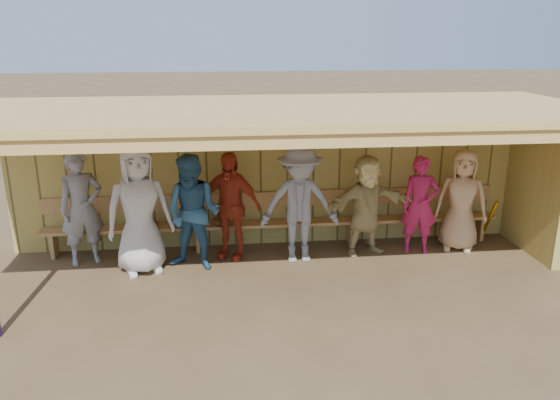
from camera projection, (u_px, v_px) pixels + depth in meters
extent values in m
plane|color=brown|center=(283.00, 273.00, 8.25)|extent=(90.00, 90.00, 0.00)
imported|color=gray|center=(82.00, 208.00, 8.39)|extent=(0.76, 0.63, 1.79)
imported|color=silver|center=(139.00, 210.00, 8.04)|extent=(1.11, 0.90, 1.97)
imported|color=#2F5E82|center=(193.00, 213.00, 8.19)|extent=(1.05, 0.95, 1.78)
imported|color=#AA321B|center=(230.00, 206.00, 8.59)|extent=(1.10, 0.79, 1.74)
imported|color=gray|center=(300.00, 204.00, 8.45)|extent=(1.22, 0.71, 1.88)
imported|color=#D7C279|center=(366.00, 205.00, 8.78)|extent=(1.60, 0.88, 1.65)
imported|color=#BD1E51|center=(420.00, 205.00, 8.86)|extent=(0.66, 0.51, 1.61)
imported|color=tan|center=(461.00, 200.00, 8.94)|extent=(0.97, 0.81, 1.70)
cube|color=tan|center=(273.00, 174.00, 9.18)|extent=(8.60, 0.20, 2.40)
cube|color=tan|center=(538.00, 181.00, 8.77)|extent=(0.20, 1.62, 2.40)
cube|color=#DCAF5A|center=(283.00, 111.00, 7.53)|extent=(8.80, 3.20, 0.10)
cube|color=#DCAF5A|center=(298.00, 140.00, 6.15)|extent=(8.80, 0.10, 0.18)
cube|color=#DCAF5A|center=(71.00, 124.00, 7.27)|extent=(0.08, 3.00, 0.16)
cube|color=#DCAF5A|center=(143.00, 123.00, 7.37)|extent=(0.08, 3.00, 0.16)
cube|color=#DCAF5A|center=(214.00, 122.00, 7.47)|extent=(0.08, 3.00, 0.16)
cube|color=#DCAF5A|center=(283.00, 121.00, 7.57)|extent=(0.08, 3.00, 0.16)
cube|color=#DCAF5A|center=(350.00, 120.00, 7.67)|extent=(0.08, 3.00, 0.16)
cube|color=#DCAF5A|center=(415.00, 118.00, 7.78)|extent=(0.08, 3.00, 0.16)
cube|color=#DCAF5A|center=(478.00, 117.00, 7.88)|extent=(0.08, 3.00, 0.16)
cube|color=#DCAF5A|center=(540.00, 116.00, 7.98)|extent=(0.08, 3.00, 0.16)
cube|color=tan|center=(275.00, 223.00, 9.13)|extent=(7.60, 0.32, 0.05)
cube|color=tan|center=(274.00, 199.00, 9.18)|extent=(7.60, 0.04, 0.26)
cube|color=tan|center=(54.00, 245.00, 8.82)|extent=(0.06, 0.29, 0.40)
cube|color=tan|center=(198.00, 239.00, 9.06)|extent=(0.06, 0.29, 0.40)
cube|color=tan|center=(350.00, 233.00, 9.34)|extent=(0.06, 0.29, 0.40)
cube|color=tan|center=(479.00, 228.00, 9.58)|extent=(0.06, 0.29, 0.40)
cylinder|color=gold|center=(488.00, 221.00, 9.34)|extent=(0.13, 0.41, 0.80)
sphere|color=orange|center=(465.00, 241.00, 9.40)|extent=(0.08, 0.08, 0.08)
ellipsoid|color=#593319|center=(178.00, 223.00, 8.89)|extent=(0.30, 0.24, 0.14)
ellipsoid|color=#593319|center=(148.00, 224.00, 8.84)|extent=(0.30, 0.24, 0.14)
ellipsoid|color=#593319|center=(220.00, 221.00, 8.96)|extent=(0.30, 0.24, 0.14)
cylinder|color=#75CD66|center=(420.00, 209.00, 9.41)|extent=(0.07, 0.07, 0.22)
cylinder|color=gold|center=(424.00, 209.00, 9.42)|extent=(0.07, 0.07, 0.22)
cylinder|color=#79B95C|center=(471.00, 244.00, 9.09)|extent=(0.07, 0.07, 0.22)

